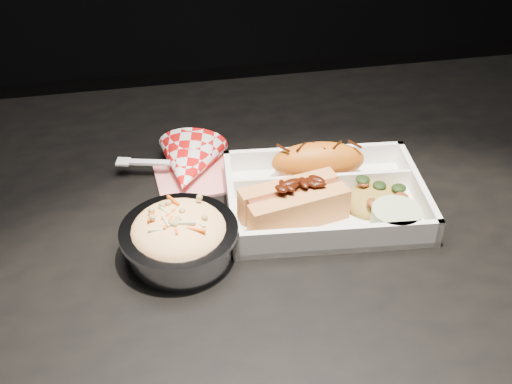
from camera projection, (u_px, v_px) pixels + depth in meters
dining_table at (302, 268)px, 0.87m from camera, size 1.20×0.80×0.75m
food_tray at (324, 200)px, 0.83m from camera, size 0.27×0.20×0.04m
fried_pastry at (318, 161)px, 0.86m from camera, size 0.13×0.06×0.05m
hotdog at (294, 201)px, 0.79m from camera, size 0.14×0.08×0.06m
fried_rice_mound at (377, 195)px, 0.82m from camera, size 0.09×0.08×0.03m
cupcake_liner at (395, 219)px, 0.78m from camera, size 0.06×0.06×0.03m
foil_coleslaw_cup at (179, 236)px, 0.74m from camera, size 0.14×0.14×0.07m
napkin_fork at (188, 166)px, 0.88m from camera, size 0.17×0.13×0.10m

